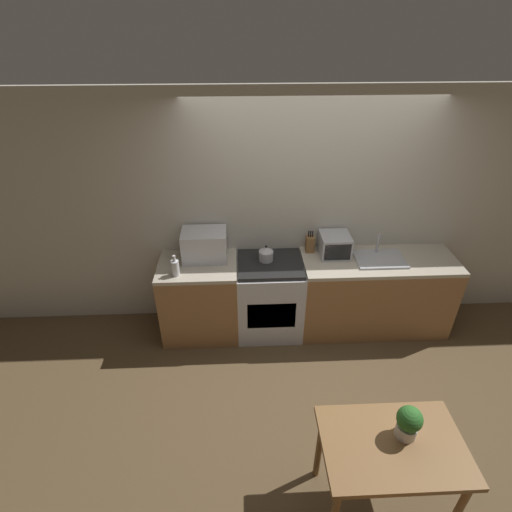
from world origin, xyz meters
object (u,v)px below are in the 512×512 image
at_px(stove_range, 269,297).
at_px(kettle, 266,254).
at_px(toaster_oven, 335,245).
at_px(bottle, 175,268).
at_px(dining_table, 391,453).
at_px(microwave, 205,245).

relative_size(stove_range, kettle, 4.96).
bearing_deg(stove_range, toaster_oven, 10.74).
relative_size(bottle, dining_table, 0.24).
relative_size(stove_range, microwave, 1.94).
bearing_deg(stove_range, kettle, 125.77).
distance_m(kettle, toaster_oven, 0.75).
distance_m(toaster_oven, dining_table, 2.15).
bearing_deg(microwave, bottle, -132.25).
bearing_deg(toaster_oven, microwave, -179.72).
bearing_deg(microwave, dining_table, -57.54).
relative_size(stove_range, bottle, 3.96).
bearing_deg(dining_table, kettle, 108.93).
height_order(microwave, dining_table, microwave).
xyz_separation_m(microwave, bottle, (-0.28, -0.30, -0.07)).
height_order(kettle, bottle, bottle).
bearing_deg(dining_table, toaster_oven, 88.94).
distance_m(kettle, bottle, 0.95).
height_order(stove_range, toaster_oven, toaster_oven).
xyz_separation_m(stove_range, kettle, (-0.04, 0.06, 0.53)).
bearing_deg(bottle, microwave, 47.75).
bearing_deg(bottle, dining_table, -48.17).
height_order(stove_range, kettle, kettle).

